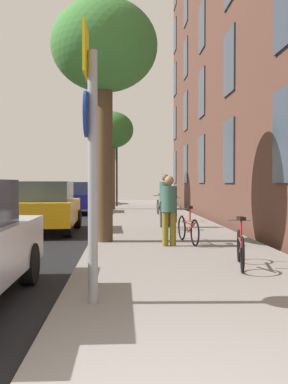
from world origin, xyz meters
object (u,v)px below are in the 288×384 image
car_1 (46,206)px  car_3 (94,193)px  bicycle_0 (241,247)px  bicycle_3 (176,211)px  tree_far (112,131)px  bicycle_1 (188,228)px  bicycle_2 (171,219)px  tree_near (104,50)px  bicycle_4 (159,207)px  pedestrian_1 (165,197)px  car_2 (78,197)px  traffic_light (115,165)px  pedestrian_0 (169,206)px  sign_post (91,147)px

car_1 → car_3: same height
bicycle_0 → car_3: size_ratio=0.36×
bicycle_3 → car_1: car_1 is taller
tree_far → car_1: (-1.82, -10.40, -3.63)m
bicycle_1 → bicycle_3: size_ratio=1.02×
bicycle_2 → tree_near: bearing=-126.9°
bicycle_4 → pedestrian_1: bearing=-92.8°
tree_near → bicycle_0: (2.50, -3.38, -4.41)m
car_2 → traffic_light: bearing=69.5°
bicycle_0 → car_2: (-4.32, 14.62, 0.37)m
car_1 → car_3: (0.40, 16.66, 0.00)m
traffic_light → bicycle_4: bearing=-73.9°
pedestrian_0 → car_1: bearing=132.8°
sign_post → bicycle_2: bearing=76.8°
bicycle_3 → car_3: size_ratio=0.39×
traffic_light → sign_post: bearing=-89.8°
car_1 → pedestrian_0: bearing=-47.2°
traffic_light → pedestrian_0: size_ratio=2.32×
traffic_light → tree_far: 3.26m
sign_post → bicycle_1: bearing=68.8°
sign_post → bicycle_3: 11.46m
traffic_light → car_2: bearing=-110.5°
bicycle_0 → bicycle_2: (-0.53, 6.00, 0.00)m
tree_far → car_2: bearing=-129.0°
pedestrian_1 → bicycle_1: bearing=-87.1°
bicycle_2 → bicycle_3: bearing=80.2°
sign_post → bicycle_3: (2.43, 11.10, -1.52)m
car_1 → car_2: (0.15, 8.33, -0.00)m
pedestrian_1 → pedestrian_0: bearing=-94.6°
bicycle_3 → car_1: size_ratio=0.42×
bicycle_0 → bicycle_4: size_ratio=0.87×
traffic_light → bicycle_0: 19.71m
tree_near → bicycle_1: size_ratio=3.51×
sign_post → car_3: sign_post is taller
bicycle_1 → bicycle_2: 3.00m
sign_post → car_1: size_ratio=0.83×
bicycle_3 → bicycle_4: 3.02m
bicycle_1 → car_3: bearing=100.3°
sign_post → pedestrian_0: (1.46, 4.61, -0.97)m
bicycle_4 → pedestrian_0: pedestrian_0 is taller
pedestrian_1 → tree_near: bearing=-119.4°
traffic_light → bicycle_1: size_ratio=2.22×
sign_post → car_2: sign_post is taller
bicycle_1 → car_1: size_ratio=0.42×
bicycle_3 → pedestrian_1: size_ratio=0.95×
bicycle_0 → bicycle_4: bearing=91.8°
sign_post → bicycle_1: size_ratio=1.96×
pedestrian_1 → car_3: size_ratio=0.40×
bicycle_2 → bicycle_1: bearing=-88.6°
traffic_light → bicycle_0: traffic_light is taller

